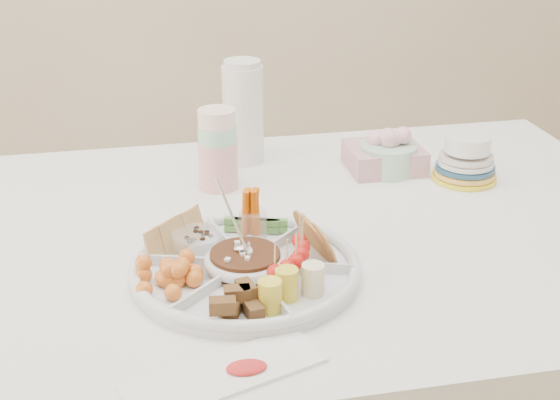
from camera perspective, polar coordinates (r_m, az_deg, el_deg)
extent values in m
cube|color=white|center=(1.69, 0.55, -13.67)|extent=(1.52, 1.02, 0.76)
cylinder|color=silver|center=(1.31, -2.55, -4.77)|extent=(0.48, 0.48, 0.04)
cylinder|color=#5D2413|center=(1.31, -2.55, -4.48)|extent=(0.15, 0.15, 0.04)
cylinder|color=beige|center=(1.62, -4.62, 4.68)|extent=(0.11, 0.11, 0.23)
cylinder|color=white|center=(1.77, -2.72, 6.54)|extent=(0.11, 0.11, 0.24)
cylinder|color=#8DBF9C|center=(1.74, 7.92, 3.53)|extent=(0.15, 0.15, 0.09)
cube|color=#CB949A|center=(1.76, 7.64, 3.08)|extent=(0.16, 0.14, 0.05)
cylinder|color=gold|center=(1.73, 13.43, 2.81)|extent=(0.15, 0.15, 0.09)
cube|color=white|center=(1.09, -4.05, -12.56)|extent=(0.30, 0.18, 0.01)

